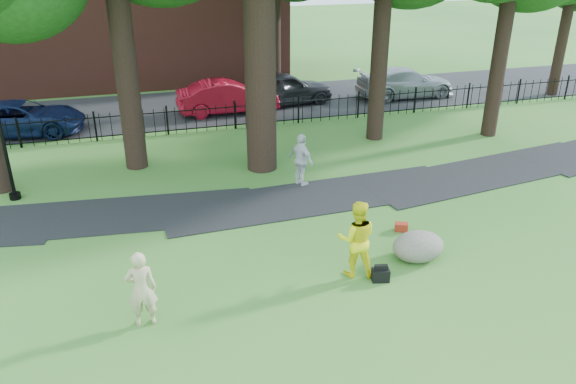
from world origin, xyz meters
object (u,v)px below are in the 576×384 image
object	(u,v)px
woman	(141,289)
boulder	(418,245)
man	(356,239)
red_sedan	(228,97)
lamppost	(4,148)

from	to	relation	value
woman	boulder	distance (m)	7.28
man	red_sedan	size ratio (longest dim) A/B	0.42
woman	man	xyz separation A→B (m)	(5.29, 0.56, 0.11)
boulder	red_sedan	distance (m)	15.31
woman	man	world-z (taller)	man
lamppost	red_sedan	bearing A→B (deg)	43.12
woman	lamppost	bearing A→B (deg)	-62.73
man	red_sedan	bearing A→B (deg)	-71.69
woman	lamppost	xyz separation A→B (m)	(-3.73, 8.00, 0.88)
boulder	red_sedan	size ratio (longest dim) A/B	0.29
woman	lamppost	world-z (taller)	lamppost
lamppost	red_sedan	world-z (taller)	lamppost
boulder	lamppost	xyz separation A→B (m)	(-10.95, 7.19, 1.38)
red_sedan	man	bearing A→B (deg)	179.73
lamppost	boulder	bearing A→B (deg)	-32.60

